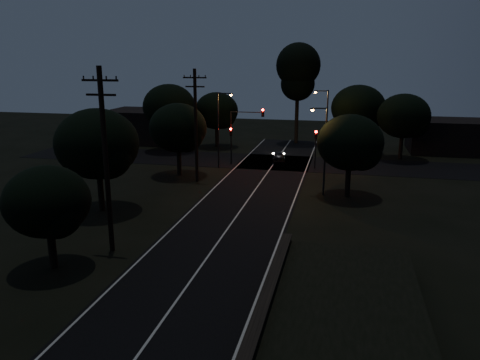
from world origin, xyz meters
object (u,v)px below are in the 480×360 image
at_px(utility_pole_mid, 106,158).
at_px(signal_left, 231,139).
at_px(signal_right, 316,142).
at_px(streetlight_a, 220,125).
at_px(utility_pole_far, 196,124).
at_px(car, 279,157).
at_px(signal_mast, 246,126).
at_px(tall_pine, 298,71).
at_px(streetlight_c, 323,145).
at_px(streetlight_b, 325,120).

xyz_separation_m(utility_pole_mid, signal_left, (1.40, 24.99, -2.90)).
xyz_separation_m(signal_right, streetlight_a, (-9.91, -1.99, 1.80)).
relative_size(utility_pole_far, car, 2.95).
relative_size(utility_pole_mid, signal_mast, 1.76).
relative_size(tall_pine, signal_left, 3.29).
xyz_separation_m(signal_right, car, (-4.20, 2.26, -2.23)).
distance_m(signal_right, streetlight_a, 10.26).
xyz_separation_m(tall_pine, signal_left, (-5.60, -15.01, -6.87)).
bearing_deg(signal_left, streetlight_c, -43.76).
relative_size(signal_mast, streetlight_b, 0.78).
bearing_deg(signal_mast, signal_left, -179.87).
xyz_separation_m(streetlight_a, car, (5.71, 4.24, -4.03)).
distance_m(tall_pine, signal_right, 16.90).
relative_size(utility_pole_far, signal_left, 2.56).
height_order(utility_pole_far, signal_left, utility_pole_far).
distance_m(utility_pole_mid, streetlight_c, 19.15).
bearing_deg(car, utility_pole_mid, 68.25).
distance_m(signal_mast, streetlight_c, 13.28).
bearing_deg(signal_left, streetlight_b, 22.05).
height_order(tall_pine, signal_mast, tall_pine).
xyz_separation_m(utility_pole_mid, tall_pine, (7.00, 40.00, 3.97)).
distance_m(utility_pole_mid, signal_left, 25.19).
bearing_deg(utility_pole_mid, streetlight_b, 68.70).
relative_size(signal_right, streetlight_b, 0.51).
relative_size(streetlight_b, car, 2.25).
bearing_deg(signal_left, tall_pine, 69.54).
relative_size(utility_pole_far, tall_pine, 0.78).
bearing_deg(streetlight_c, streetlight_b, 92.14).
xyz_separation_m(signal_left, car, (5.00, 2.26, -2.23)).
bearing_deg(tall_pine, streetlight_c, -79.07).
distance_m(utility_pole_mid, streetlight_a, 23.04).
distance_m(utility_pole_mid, streetlight_b, 31.15).
distance_m(signal_right, streetlight_c, 10.18).
distance_m(tall_pine, streetlight_a, 18.83).
bearing_deg(streetlight_c, utility_pole_far, 170.40).
distance_m(utility_pole_far, signal_left, 8.53).
relative_size(signal_right, signal_mast, 0.66).
height_order(signal_right, signal_mast, signal_mast).
height_order(signal_mast, car, signal_mast).
distance_m(signal_left, streetlight_a, 2.77).
distance_m(signal_mast, streetlight_a, 3.13).
xyz_separation_m(signal_mast, streetlight_c, (8.74, -9.99, 0.01)).
xyz_separation_m(signal_right, streetlight_b, (0.71, 4.01, 1.80)).
distance_m(utility_pole_far, streetlight_a, 6.10).
relative_size(streetlight_a, streetlight_b, 1.00).
distance_m(utility_pole_far, tall_pine, 24.41).
bearing_deg(signal_right, streetlight_c, -82.98).
relative_size(streetlight_b, streetlight_c, 1.07).
bearing_deg(signal_right, signal_left, 180.00).
bearing_deg(signal_left, signal_right, 0.00).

